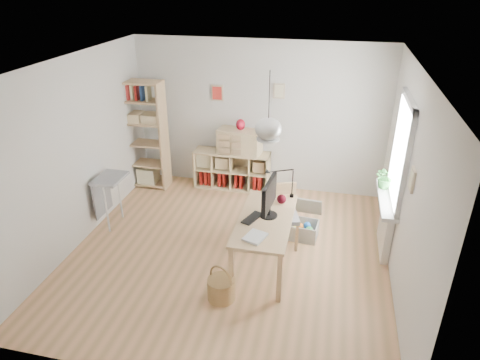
% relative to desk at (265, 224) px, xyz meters
% --- Properties ---
extents(ground, '(4.50, 4.50, 0.00)m').
position_rel_desk_xyz_m(ground, '(-0.55, 0.15, -0.66)').
color(ground, tan).
rests_on(ground, ground).
extents(room_shell, '(4.50, 4.50, 4.50)m').
position_rel_desk_xyz_m(room_shell, '(-0.00, 0.00, 1.34)').
color(room_shell, silver).
rests_on(room_shell, ground).
extents(window_unit, '(0.07, 1.16, 1.46)m').
position_rel_desk_xyz_m(window_unit, '(1.68, 0.75, 0.89)').
color(window_unit, white).
rests_on(window_unit, ground).
extents(radiator, '(0.10, 0.80, 0.80)m').
position_rel_desk_xyz_m(radiator, '(1.64, 0.75, -0.26)').
color(radiator, silver).
rests_on(radiator, ground).
extents(windowsill, '(0.22, 1.20, 0.06)m').
position_rel_desk_xyz_m(windowsill, '(1.59, 0.75, 0.17)').
color(windowsill, silver).
rests_on(windowsill, radiator).
extents(desk, '(0.70, 1.50, 0.75)m').
position_rel_desk_xyz_m(desk, '(0.00, 0.00, 0.00)').
color(desk, tan).
rests_on(desk, ground).
extents(cube_shelf, '(1.40, 0.38, 0.72)m').
position_rel_desk_xyz_m(cube_shelf, '(-1.02, 2.23, -0.36)').
color(cube_shelf, beige).
rests_on(cube_shelf, ground).
extents(tall_bookshelf, '(0.80, 0.38, 2.00)m').
position_rel_desk_xyz_m(tall_bookshelf, '(-2.59, 1.95, 0.43)').
color(tall_bookshelf, tan).
rests_on(tall_bookshelf, ground).
extents(side_table, '(0.40, 0.55, 0.85)m').
position_rel_desk_xyz_m(side_table, '(-2.59, 0.50, 0.01)').
color(side_table, gray).
rests_on(side_table, ground).
extents(chair, '(0.56, 0.56, 0.93)m').
position_rel_desk_xyz_m(chair, '(0.14, 0.60, -0.13)').
color(chair, gray).
rests_on(chair, ground).
extents(wicker_basket, '(0.35, 0.35, 0.49)m').
position_rel_desk_xyz_m(wicker_basket, '(-0.40, -0.80, -0.50)').
color(wicker_basket, '#A97F4C').
rests_on(wicker_basket, ground).
extents(storage_chest, '(0.56, 0.62, 0.54)m').
position_rel_desk_xyz_m(storage_chest, '(0.44, 0.85, -0.48)').
color(storage_chest, silver).
rests_on(storage_chest, ground).
extents(monitor, '(0.24, 0.60, 0.52)m').
position_rel_desk_xyz_m(monitor, '(0.03, 0.07, 0.39)').
color(monitor, black).
rests_on(monitor, desk).
extents(keyboard, '(0.25, 0.38, 0.02)m').
position_rel_desk_xyz_m(keyboard, '(-0.17, -0.05, 0.10)').
color(keyboard, black).
rests_on(keyboard, desk).
extents(task_lamp, '(0.42, 0.16, 0.45)m').
position_rel_desk_xyz_m(task_lamp, '(0.07, 0.62, 0.40)').
color(task_lamp, black).
rests_on(task_lamp, desk).
extents(yarn_ball, '(0.13, 0.13, 0.13)m').
position_rel_desk_xyz_m(yarn_ball, '(0.15, 0.45, 0.16)').
color(yarn_ball, '#500A18').
rests_on(yarn_ball, desk).
extents(paper_tray, '(0.30, 0.34, 0.03)m').
position_rel_desk_xyz_m(paper_tray, '(-0.05, -0.49, 0.11)').
color(paper_tray, silver).
rests_on(paper_tray, desk).
extents(drawer_chest, '(0.81, 0.46, 0.44)m').
position_rel_desk_xyz_m(drawer_chest, '(-0.85, 2.19, 0.28)').
color(drawer_chest, beige).
rests_on(drawer_chest, cube_shelf).
extents(red_vase, '(0.16, 0.16, 0.20)m').
position_rel_desk_xyz_m(red_vase, '(-0.83, 2.19, 0.60)').
color(red_vase, maroon).
rests_on(red_vase, drawer_chest).
extents(potted_plant, '(0.36, 0.33, 0.34)m').
position_rel_desk_xyz_m(potted_plant, '(1.57, 1.04, 0.37)').
color(potted_plant, '#246226').
rests_on(potted_plant, windowsill).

